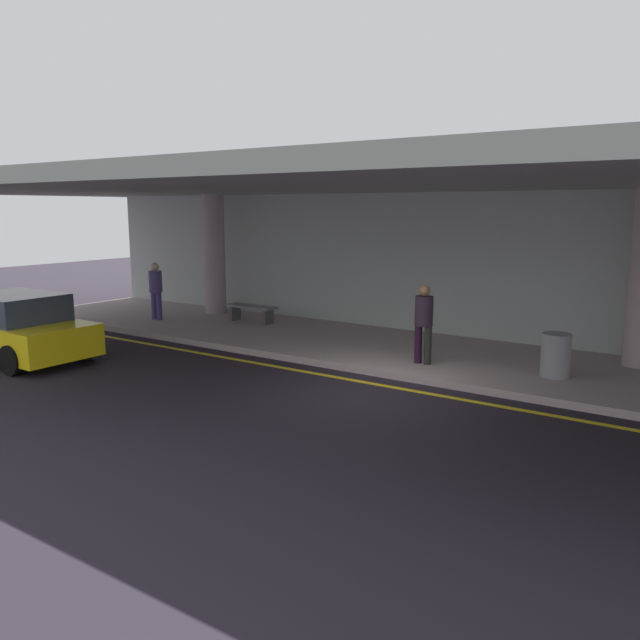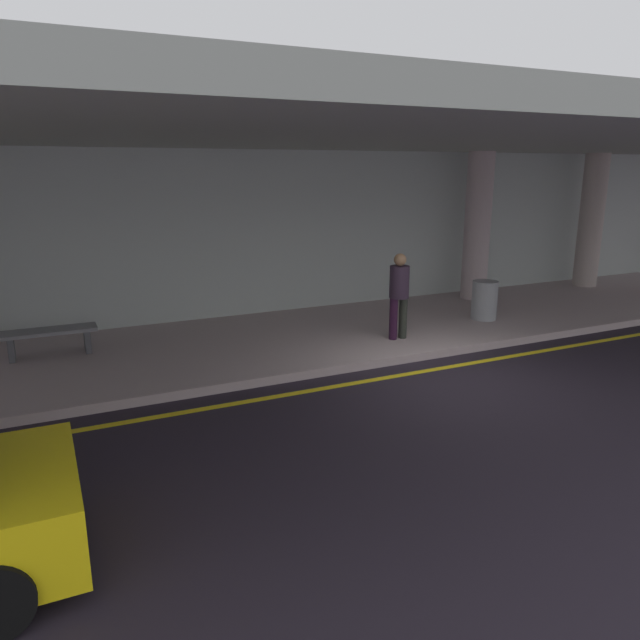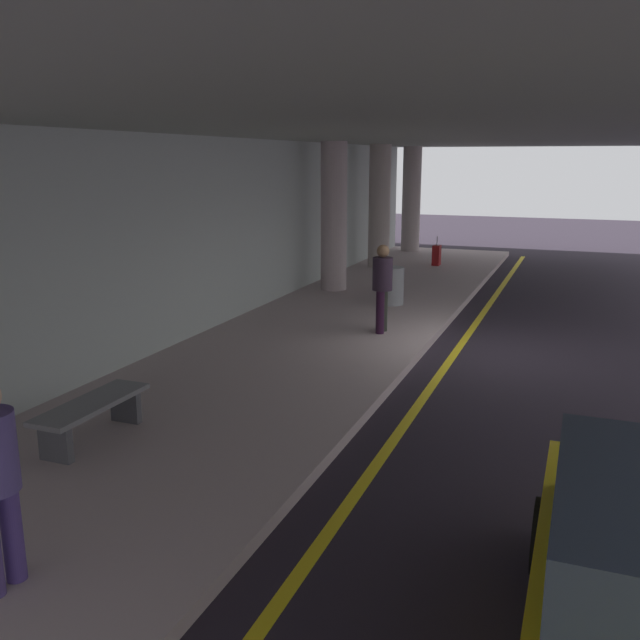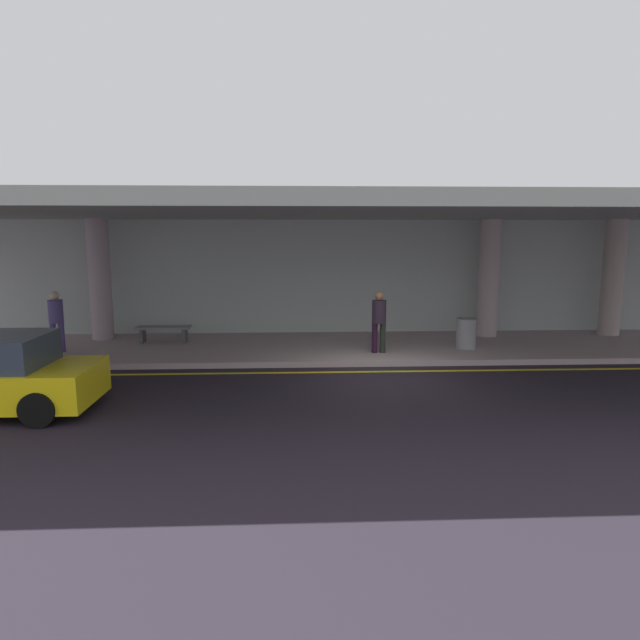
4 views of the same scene
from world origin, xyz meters
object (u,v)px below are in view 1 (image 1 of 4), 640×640
Objects in this scene: bench_metal at (251,310)px; trash_bin_steel at (556,355)px; traveler_with_luggage at (424,319)px; person_waiting_for_ride at (156,287)px; car_yellow_taxi at (14,328)px; support_column_far_left at (214,255)px.

bench_metal is 1.88× the size of trash_bin_steel.
person_waiting_for_ride is (-8.77, 0.48, 0.00)m from traveler_with_luggage.
car_yellow_taxi is 4.79m from person_waiting_for_ride.
traveler_with_luggage is 1.98× the size of trash_bin_steel.
person_waiting_for_ride is at bearing -83.68° from car_yellow_taxi.
traveler_with_luggage is at bearing -15.56° from bench_metal.
traveler_with_luggage and person_waiting_for_ride have the same top height.
car_yellow_taxi is 2.44× the size of person_waiting_for_ride.
bench_metal is (-6.19, 1.72, -0.61)m from traveler_with_luggage.
person_waiting_for_ride is 2.93m from bench_metal.
person_waiting_for_ride is (-0.64, 4.73, 0.40)m from car_yellow_taxi.
trash_bin_steel reaches higher than bench_metal.
traveler_with_luggage is 2.68m from trash_bin_steel.
trash_bin_steel is (2.58, 0.52, -0.54)m from traveler_with_luggage.
support_column_far_left is 2.17× the size of person_waiting_for_ride.
person_waiting_for_ride is at bearing 4.82° from traveler_with_luggage.
bench_metal is at bearing -17.98° from support_column_far_left.
trash_bin_steel is (11.34, 0.04, -0.54)m from person_waiting_for_ride.
trash_bin_steel is at bearing -28.89° from person_waiting_for_ride.
car_yellow_taxi is 4.82× the size of trash_bin_steel.
car_yellow_taxi is at bearing -155.96° from trash_bin_steel.
car_yellow_taxi is 9.18m from traveler_with_luggage.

